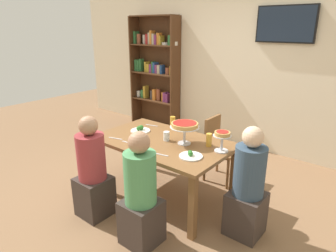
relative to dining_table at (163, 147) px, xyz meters
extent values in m
plane|color=#846042|center=(0.00, 0.00, -0.65)|extent=(12.00, 12.00, 0.00)
cube|color=beige|center=(0.00, 2.20, 0.75)|extent=(8.00, 0.12, 2.80)
cube|color=brown|center=(0.00, 0.00, 0.07)|extent=(1.59, 0.97, 0.04)
cube|color=brown|center=(-0.73, -0.43, -0.30)|extent=(0.07, 0.07, 0.70)
cube|color=brown|center=(0.73, -0.43, -0.30)|extent=(0.07, 0.07, 0.70)
cube|color=brown|center=(-0.73, 0.43, -0.30)|extent=(0.07, 0.07, 0.70)
cube|color=brown|center=(0.73, 0.43, -0.30)|extent=(0.07, 0.07, 0.70)
cube|color=#4C2D19|center=(-2.42, 1.98, 0.45)|extent=(0.03, 0.30, 2.20)
cube|color=#4C2D19|center=(-1.35, 1.98, 0.45)|extent=(0.03, 0.30, 2.20)
cube|color=#4C2D19|center=(-1.88, 2.12, 0.45)|extent=(1.10, 0.02, 2.20)
cube|color=#4C2D19|center=(-1.88, 1.98, -0.64)|extent=(1.04, 0.28, 0.02)
cube|color=#4C2D19|center=(-1.88, 1.98, -0.09)|extent=(1.04, 0.28, 0.02)
cube|color=#4C2D19|center=(-1.88, 1.98, 0.46)|extent=(1.04, 0.28, 0.02)
cube|color=#4C2D19|center=(-1.88, 1.98, 1.01)|extent=(1.04, 0.28, 0.02)
cube|color=#4C2D19|center=(-1.88, 1.98, 1.55)|extent=(1.04, 0.28, 0.02)
cylinder|color=silver|center=(-2.34, 1.98, -0.02)|extent=(0.09, 0.09, 0.12)
cube|color=#2D6B38|center=(-2.19, 1.98, 0.00)|extent=(0.06, 0.13, 0.16)
cube|color=#B7932D|center=(-2.13, 1.98, 0.05)|extent=(0.05, 0.12, 0.25)
cube|color=#3D3838|center=(-1.93, 1.98, 0.02)|extent=(0.05, 0.13, 0.19)
cube|color=orange|center=(-1.86, 1.98, 0.03)|extent=(0.07, 0.13, 0.22)
cylinder|color=brown|center=(-1.78, 1.98, 0.04)|extent=(0.09, 0.09, 0.23)
cube|color=orange|center=(-1.64, 1.98, 0.02)|extent=(0.04, 0.11, 0.19)
cube|color=#7A3370|center=(-1.59, 1.98, 0.02)|extent=(0.05, 0.13, 0.19)
cube|color=#7A3370|center=(-1.52, 1.98, 0.01)|extent=(0.06, 0.13, 0.18)
cube|color=#2D6B38|center=(-2.35, 1.98, 0.59)|extent=(0.07, 0.13, 0.23)
cube|color=#2D6B38|center=(-2.29, 1.98, 0.58)|extent=(0.05, 0.13, 0.22)
cube|color=#2D6B38|center=(-2.23, 1.98, 0.60)|extent=(0.05, 0.10, 0.25)
cube|color=#B7932D|center=(-2.08, 1.98, 0.58)|extent=(0.04, 0.13, 0.21)
cube|color=#B7932D|center=(-2.01, 1.98, 0.56)|extent=(0.07, 0.13, 0.17)
cube|color=#7A3370|center=(-1.94, 1.98, 0.56)|extent=(0.05, 0.13, 0.17)
cube|color=#2D6B38|center=(-1.90, 1.98, 0.58)|extent=(0.04, 0.11, 0.22)
cube|color=navy|center=(-1.85, 1.98, 0.58)|extent=(0.05, 0.13, 0.21)
cube|color=#7A3370|center=(-1.79, 1.98, 0.55)|extent=(0.05, 0.13, 0.17)
cube|color=#B2A88E|center=(-1.73, 1.98, 0.56)|extent=(0.07, 0.13, 0.17)
cube|color=navy|center=(-1.67, 1.98, 0.56)|extent=(0.04, 0.11, 0.17)
cylinder|color=brown|center=(-1.53, 1.98, 0.54)|extent=(0.10, 0.10, 0.13)
cube|color=#B7932D|center=(-1.43, 1.98, 0.56)|extent=(0.04, 0.11, 0.17)
cube|color=#2D6B38|center=(-2.36, 1.98, 1.14)|extent=(0.05, 0.13, 0.24)
cylinder|color=brown|center=(-2.29, 1.98, 1.12)|extent=(0.09, 0.09, 0.19)
cylinder|color=beige|center=(-2.13, 1.98, 1.11)|extent=(0.08, 0.08, 0.18)
cube|color=maroon|center=(-2.02, 1.98, 1.12)|extent=(0.05, 0.13, 0.19)
cube|color=#B2A88E|center=(-1.97, 1.98, 1.13)|extent=(0.05, 0.12, 0.22)
cube|color=orange|center=(-1.92, 1.98, 1.15)|extent=(0.05, 0.13, 0.26)
cube|color=#B2A88E|center=(-1.86, 1.98, 1.12)|extent=(0.05, 0.13, 0.20)
cube|color=#7A3370|center=(-1.80, 1.98, 1.11)|extent=(0.05, 0.13, 0.18)
cube|color=orange|center=(-1.74, 1.98, 1.13)|extent=(0.06, 0.10, 0.22)
cube|color=#B7932D|center=(-1.69, 1.98, 1.11)|extent=(0.04, 0.13, 0.17)
cylinder|color=silver|center=(-1.59, 1.98, 1.05)|extent=(0.13, 0.13, 0.05)
cube|color=#2D6B38|center=(-1.46, 1.98, 1.11)|extent=(0.06, 0.13, 0.18)
cylinder|color=beige|center=(-1.37, 1.98, 1.06)|extent=(0.11, 0.11, 0.07)
cube|color=black|center=(0.56, 2.11, 1.39)|extent=(0.85, 0.05, 0.53)
cube|color=#192333|center=(0.56, 2.08, 1.39)|extent=(0.81, 0.01, 0.49)
cube|color=#382D28|center=(-0.34, -0.77, -0.43)|extent=(0.34, 0.34, 0.45)
cylinder|color=#993338|center=(-0.34, -0.77, 0.05)|extent=(0.30, 0.30, 0.50)
sphere|color=#A87A5B|center=(-0.34, -0.77, 0.40)|extent=(0.20, 0.20, 0.20)
cube|color=#382D28|center=(1.10, -0.02, -0.43)|extent=(0.34, 0.34, 0.45)
cylinder|color=#33475B|center=(1.10, -0.02, 0.05)|extent=(0.30, 0.30, 0.50)
sphere|color=beige|center=(1.10, -0.02, 0.40)|extent=(0.20, 0.20, 0.20)
cube|color=#382D28|center=(0.38, -0.77, -0.43)|extent=(0.34, 0.34, 0.45)
cylinder|color=#4C935B|center=(0.38, -0.77, 0.05)|extent=(0.30, 0.30, 0.50)
sphere|color=#A87A5B|center=(0.38, -0.77, 0.40)|extent=(0.20, 0.20, 0.20)
cube|color=brown|center=(0.37, 0.82, -0.22)|extent=(0.40, 0.40, 0.04)
cube|color=brown|center=(0.19, 0.82, 0.01)|extent=(0.04, 0.36, 0.42)
cylinder|color=brown|center=(0.55, 0.99, -0.45)|extent=(0.04, 0.04, 0.41)
cylinder|color=brown|center=(0.55, 0.64, -0.45)|extent=(0.04, 0.04, 0.41)
cylinder|color=brown|center=(0.20, 0.99, -0.45)|extent=(0.04, 0.04, 0.41)
cylinder|color=brown|center=(0.20, 0.64, -0.45)|extent=(0.04, 0.04, 0.41)
cylinder|color=silver|center=(0.26, 0.07, 0.09)|extent=(0.15, 0.15, 0.01)
cylinder|color=silver|center=(0.26, 0.07, 0.19)|extent=(0.03, 0.03, 0.19)
cylinder|color=silver|center=(0.26, 0.07, 0.29)|extent=(0.33, 0.33, 0.01)
cylinder|color=tan|center=(0.26, 0.07, 0.31)|extent=(0.30, 0.30, 0.04)
cylinder|color=maroon|center=(0.26, 0.07, 0.34)|extent=(0.27, 0.27, 0.00)
cylinder|color=silver|center=(0.70, 0.15, 0.09)|extent=(0.15, 0.15, 0.01)
cylinder|color=silver|center=(0.70, 0.15, 0.18)|extent=(0.03, 0.03, 0.16)
cylinder|color=silver|center=(0.70, 0.15, 0.26)|extent=(0.20, 0.20, 0.01)
cylinder|color=tan|center=(0.70, 0.15, 0.29)|extent=(0.17, 0.17, 0.04)
cylinder|color=maroon|center=(0.70, 0.15, 0.31)|extent=(0.13, 0.13, 0.00)
cylinder|color=white|center=(-0.42, 0.06, 0.09)|extent=(0.25, 0.25, 0.01)
sphere|color=#2D7028|center=(-0.43, 0.04, 0.13)|extent=(0.05, 0.05, 0.05)
sphere|color=#2D7028|center=(-0.48, 0.10, 0.12)|extent=(0.04, 0.04, 0.04)
sphere|color=#2D7028|center=(-0.43, 0.09, 0.13)|extent=(0.06, 0.06, 0.06)
cylinder|color=white|center=(0.52, -0.17, 0.09)|extent=(0.24, 0.24, 0.01)
sphere|color=#2D7028|center=(0.53, -0.18, 0.13)|extent=(0.05, 0.05, 0.05)
sphere|color=#2D7028|center=(0.50, -0.16, 0.13)|extent=(0.05, 0.05, 0.05)
cylinder|color=gold|center=(0.51, 0.19, 0.16)|extent=(0.06, 0.06, 0.15)
cylinder|color=gold|center=(-0.16, 0.39, 0.17)|extent=(0.07, 0.07, 0.17)
cylinder|color=white|center=(0.04, 0.02, 0.14)|extent=(0.07, 0.07, 0.11)
cube|color=silver|center=(-0.25, -0.31, 0.09)|extent=(0.18, 0.03, 0.00)
cube|color=silver|center=(-0.46, 0.32, 0.09)|extent=(0.18, 0.06, 0.00)
cube|color=silver|center=(0.25, -0.33, 0.09)|extent=(0.18, 0.05, 0.00)
cube|color=silver|center=(-0.47, -0.31, 0.09)|extent=(0.18, 0.06, 0.00)
camera|label=1|loc=(2.08, -2.46, 1.36)|focal=31.51mm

